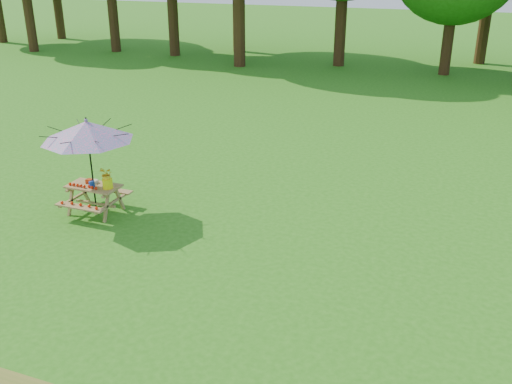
% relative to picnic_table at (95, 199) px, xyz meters
% --- Properties ---
extents(ground, '(120.00, 120.00, 0.00)m').
position_rel_picnic_table_xyz_m(ground, '(0.76, -2.80, -0.33)').
color(ground, '#286F15').
rests_on(ground, ground).
extents(picnic_table, '(1.20, 1.32, 0.67)m').
position_rel_picnic_table_xyz_m(picnic_table, '(0.00, 0.00, 0.00)').
color(picnic_table, '#9D7747').
rests_on(picnic_table, ground).
extents(patio_umbrella, '(2.18, 2.18, 2.25)m').
position_rel_picnic_table_xyz_m(patio_umbrella, '(0.00, 0.00, 1.62)').
color(patio_umbrella, black).
rests_on(patio_umbrella, ground).
extents(produce_bins, '(0.33, 0.37, 0.13)m').
position_rel_picnic_table_xyz_m(produce_bins, '(-0.06, 0.02, 0.40)').
color(produce_bins, '#BB300F').
rests_on(produce_bins, picnic_table).
extents(tomatoes_row, '(0.77, 0.13, 0.07)m').
position_rel_picnic_table_xyz_m(tomatoes_row, '(-0.15, -0.18, 0.38)').
color(tomatoes_row, red).
rests_on(tomatoes_row, picnic_table).
extents(flower_bucket, '(0.38, 0.36, 0.50)m').
position_rel_picnic_table_xyz_m(flower_bucket, '(0.40, -0.02, 0.61)').
color(flower_bucket, '#FEF90D').
rests_on(flower_bucket, picnic_table).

